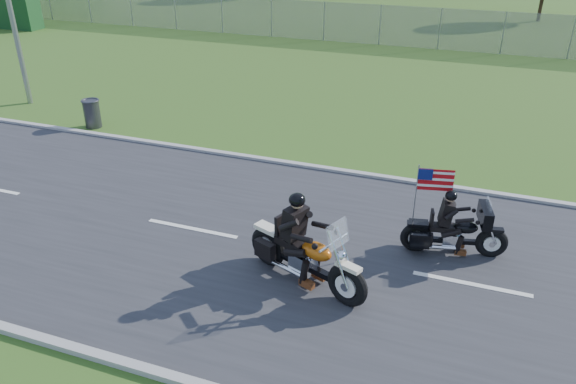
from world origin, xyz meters
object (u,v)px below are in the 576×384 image
(motorcycle_lead, at_px, (304,257))
(porta_toilet_a, at_px, (27,9))
(porta_toilet_b, at_px, (8,8))
(motorcycle_follow, at_px, (454,233))
(trash_can, at_px, (92,114))

(motorcycle_lead, bearing_deg, porta_toilet_a, 163.32)
(porta_toilet_b, height_order, motorcycle_follow, porta_toilet_b)
(porta_toilet_b, relative_size, trash_can, 2.57)
(motorcycle_lead, distance_m, trash_can, 10.80)
(porta_toilet_b, height_order, trash_can, porta_toilet_b)
(porta_toilet_a, bearing_deg, trash_can, -41.70)
(motorcycle_follow, height_order, trash_can, motorcycle_follow)
(porta_toilet_a, distance_m, trash_can, 18.47)
(motorcycle_follow, bearing_deg, trash_can, 150.30)
(motorcycle_follow, xyz_separation_m, trash_can, (-11.74, 3.72, -0.06))
(porta_toilet_b, bearing_deg, trash_can, -38.97)
(motorcycle_lead, relative_size, motorcycle_follow, 1.24)
(motorcycle_follow, bearing_deg, motorcycle_lead, -154.48)
(motorcycle_lead, bearing_deg, motorcycle_follow, 59.04)
(motorcycle_follow, relative_size, trash_can, 2.41)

